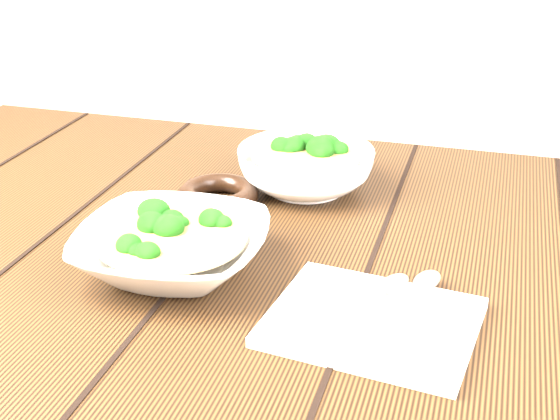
% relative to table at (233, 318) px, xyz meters
% --- Properties ---
extents(table, '(1.20, 0.80, 0.75)m').
position_rel_table_xyz_m(table, '(0.00, 0.00, 0.00)').
color(table, '#321F0E').
rests_on(table, ground).
extents(soup_bowl_front, '(0.23, 0.23, 0.06)m').
position_rel_table_xyz_m(soup_bowl_front, '(-0.03, -0.10, 0.15)').
color(soup_bowl_front, silver).
rests_on(soup_bowl_front, table).
extents(soup_bowl_back, '(0.25, 0.25, 0.07)m').
position_rel_table_xyz_m(soup_bowl_back, '(0.05, 0.17, 0.15)').
color(soup_bowl_back, silver).
rests_on(soup_bowl_back, table).
extents(trivet, '(0.13, 0.13, 0.03)m').
position_rel_table_xyz_m(trivet, '(-0.05, 0.09, 0.13)').
color(trivet, black).
rests_on(trivet, table).
extents(napkin, '(0.22, 0.19, 0.01)m').
position_rel_table_xyz_m(napkin, '(0.20, -0.15, 0.13)').
color(napkin, beige).
rests_on(napkin, table).
extents(spoon_left, '(0.07, 0.16, 0.01)m').
position_rel_table_xyz_m(spoon_left, '(0.20, -0.11, 0.13)').
color(spoon_left, '#A19B8E').
rests_on(spoon_left, napkin).
extents(spoon_right, '(0.06, 0.17, 0.01)m').
position_rel_table_xyz_m(spoon_right, '(0.24, -0.10, 0.13)').
color(spoon_right, '#A19B8E').
rests_on(spoon_right, napkin).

